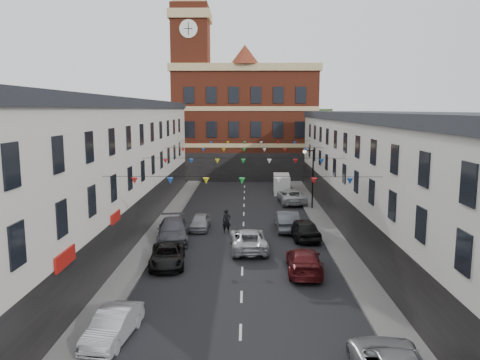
{
  "coord_description": "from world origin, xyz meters",
  "views": [
    {
      "loc": [
        0.26,
        -31.7,
        9.9
      ],
      "look_at": [
        -0.32,
        8.86,
        3.76
      ],
      "focal_mm": 35.0,
      "sensor_mm": 36.0,
      "label": 1
    }
  ],
  "objects_px": {
    "car_right_f": "(292,196)",
    "pedestrian": "(227,221)",
    "car_left_e": "(200,222)",
    "car_right_c": "(304,261)",
    "car_right_e": "(287,220)",
    "white_van": "(282,184)",
    "car_right_d": "(303,229)",
    "moving_car": "(248,239)",
    "car_left_c": "(167,256)",
    "car_left_b": "(113,326)",
    "car_left_d": "(173,230)",
    "street_lamp": "(310,171)"
  },
  "relations": [
    {
      "from": "car_right_d",
      "to": "pedestrian",
      "type": "bearing_deg",
      "value": -22.9
    },
    {
      "from": "car_right_c",
      "to": "car_right_d",
      "type": "distance_m",
      "value": 7.55
    },
    {
      "from": "car_left_c",
      "to": "car_right_d",
      "type": "xyz_separation_m",
      "value": [
        9.43,
        6.32,
        0.16
      ]
    },
    {
      "from": "moving_car",
      "to": "car_right_d",
      "type": "bearing_deg",
      "value": -149.73
    },
    {
      "from": "car_right_c",
      "to": "white_van",
      "type": "distance_m",
      "value": 27.7
    },
    {
      "from": "car_right_d",
      "to": "car_right_c",
      "type": "bearing_deg",
      "value": 76.2
    },
    {
      "from": "car_left_d",
      "to": "car_right_c",
      "type": "relative_size",
      "value": 1.11
    },
    {
      "from": "pedestrian",
      "to": "car_left_c",
      "type": "bearing_deg",
      "value": -130.64
    },
    {
      "from": "car_left_b",
      "to": "white_van",
      "type": "bearing_deg",
      "value": 82.13
    },
    {
      "from": "car_left_e",
      "to": "car_right_e",
      "type": "distance_m",
      "value": 7.2
    },
    {
      "from": "moving_car",
      "to": "white_van",
      "type": "distance_m",
      "value": 23.4
    },
    {
      "from": "car_right_e",
      "to": "car_left_e",
      "type": "bearing_deg",
      "value": -0.75
    },
    {
      "from": "moving_car",
      "to": "white_van",
      "type": "height_order",
      "value": "white_van"
    },
    {
      "from": "car_left_e",
      "to": "car_right_c",
      "type": "relative_size",
      "value": 0.75
    },
    {
      "from": "car_right_f",
      "to": "moving_car",
      "type": "bearing_deg",
      "value": 71.03
    },
    {
      "from": "moving_car",
      "to": "white_van",
      "type": "relative_size",
      "value": 1.12
    },
    {
      "from": "car_right_c",
      "to": "car_right_d",
      "type": "height_order",
      "value": "car_right_d"
    },
    {
      "from": "car_right_d",
      "to": "car_right_f",
      "type": "bearing_deg",
      "value": -99.05
    },
    {
      "from": "street_lamp",
      "to": "car_right_d",
      "type": "distance_m",
      "value": 11.25
    },
    {
      "from": "car_left_d",
      "to": "car_right_c",
      "type": "height_order",
      "value": "car_left_d"
    },
    {
      "from": "street_lamp",
      "to": "car_right_d",
      "type": "relative_size",
      "value": 1.26
    },
    {
      "from": "car_right_e",
      "to": "white_van",
      "type": "relative_size",
      "value": 1.04
    },
    {
      "from": "car_left_d",
      "to": "pedestrian",
      "type": "relative_size",
      "value": 2.93
    },
    {
      "from": "car_right_c",
      "to": "car_right_d",
      "type": "relative_size",
      "value": 1.07
    },
    {
      "from": "car_right_d",
      "to": "white_van",
      "type": "distance_m",
      "value": 20.19
    },
    {
      "from": "car_left_c",
      "to": "car_right_c",
      "type": "relative_size",
      "value": 0.91
    },
    {
      "from": "car_left_c",
      "to": "pedestrian",
      "type": "relative_size",
      "value": 2.41
    },
    {
      "from": "car_right_d",
      "to": "car_right_e",
      "type": "height_order",
      "value": "car_right_e"
    },
    {
      "from": "car_right_d",
      "to": "pedestrian",
      "type": "height_order",
      "value": "pedestrian"
    },
    {
      "from": "street_lamp",
      "to": "car_right_d",
      "type": "xyz_separation_m",
      "value": [
        -1.92,
        -10.65,
        -3.09
      ]
    },
    {
      "from": "car_left_b",
      "to": "pedestrian",
      "type": "relative_size",
      "value": 2.1
    },
    {
      "from": "car_left_b",
      "to": "car_right_d",
      "type": "height_order",
      "value": "car_right_d"
    },
    {
      "from": "car_right_e",
      "to": "white_van",
      "type": "height_order",
      "value": "white_van"
    },
    {
      "from": "street_lamp",
      "to": "white_van",
      "type": "bearing_deg",
      "value": 102.44
    },
    {
      "from": "car_right_c",
      "to": "car_right_e",
      "type": "relative_size",
      "value": 1.02
    },
    {
      "from": "car_right_e",
      "to": "white_van",
      "type": "distance_m",
      "value": 17.43
    },
    {
      "from": "pedestrian",
      "to": "car_left_b",
      "type": "bearing_deg",
      "value": -120.37
    },
    {
      "from": "car_right_f",
      "to": "pedestrian",
      "type": "bearing_deg",
      "value": 58.84
    },
    {
      "from": "white_van",
      "to": "pedestrian",
      "type": "xyz_separation_m",
      "value": [
        -5.79,
        -18.52,
        -0.1
      ]
    },
    {
      "from": "car_right_e",
      "to": "car_left_d",
      "type": "bearing_deg",
      "value": 20.49
    },
    {
      "from": "car_right_e",
      "to": "moving_car",
      "type": "relative_size",
      "value": 0.92
    },
    {
      "from": "car_left_b",
      "to": "car_right_c",
      "type": "relative_size",
      "value": 0.8
    },
    {
      "from": "pedestrian",
      "to": "car_right_d",
      "type": "bearing_deg",
      "value": -32.78
    },
    {
      "from": "car_right_d",
      "to": "car_right_e",
      "type": "xyz_separation_m",
      "value": [
        -1.03,
        2.78,
        0.01
      ]
    },
    {
      "from": "car_right_d",
      "to": "moving_car",
      "type": "relative_size",
      "value": 0.88
    },
    {
      "from": "street_lamp",
      "to": "car_right_c",
      "type": "bearing_deg",
      "value": -98.66
    },
    {
      "from": "car_left_d",
      "to": "car_left_e",
      "type": "xyz_separation_m",
      "value": [
        1.71,
        3.47,
        -0.17
      ]
    },
    {
      "from": "car_left_b",
      "to": "car_left_c",
      "type": "bearing_deg",
      "value": 93.34
    },
    {
      "from": "car_left_e",
      "to": "car_right_d",
      "type": "relative_size",
      "value": 0.8
    },
    {
      "from": "car_left_c",
      "to": "car_right_e",
      "type": "height_order",
      "value": "car_right_e"
    }
  ]
}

